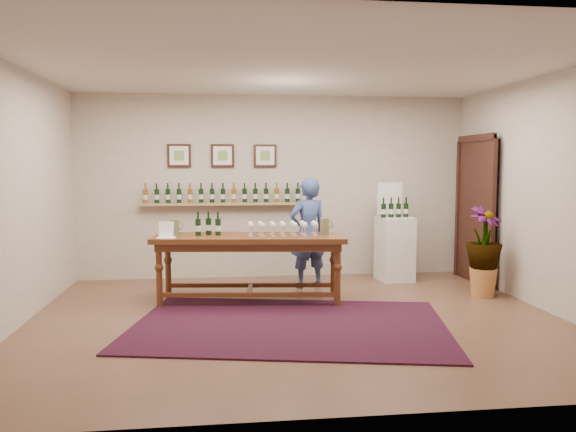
{
  "coord_description": "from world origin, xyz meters",
  "views": [
    {
      "loc": [
        -0.85,
        -6.15,
        1.73
      ],
      "look_at": [
        0.0,
        0.8,
        1.1
      ],
      "focal_mm": 35.0,
      "sensor_mm": 36.0,
      "label": 1
    }
  ],
  "objects": [
    {
      "name": "rug",
      "position": [
        -0.11,
        -0.26,
        0.01
      ],
      "size": [
        3.73,
        2.86,
        0.02
      ],
      "primitive_type": "cube",
      "rotation": [
        0.0,
        0.0,
        -0.2
      ],
      "color": "#4C0D13",
      "rests_on": "ground"
    },
    {
      "name": "pitcher_right",
      "position": [
        0.49,
        0.89,
        0.96
      ],
      "size": [
        0.15,
        0.15,
        0.21
      ],
      "primitive_type": null,
      "rotation": [
        0.0,
        0.0,
        -0.14
      ],
      "color": "#60663F",
      "rests_on": "tasting_table"
    },
    {
      "name": "table_glasses",
      "position": [
        -0.05,
        0.89,
        0.94
      ],
      "size": [
        1.28,
        0.33,
        0.18
      ],
      "primitive_type": null,
      "rotation": [
        0.0,
        0.0,
        0.02
      ],
      "color": "silver",
      "rests_on": "tasting_table"
    },
    {
      "name": "potted_plant",
      "position": [
        2.6,
        0.79,
        0.6
      ],
      "size": [
        0.73,
        0.73,
        1.03
      ],
      "rotation": [
        0.0,
        0.0,
        0.44
      ],
      "color": "#B5753C",
      "rests_on": "ground"
    },
    {
      "name": "menu_card",
      "position": [
        -1.5,
        0.8,
        0.95
      ],
      "size": [
        0.23,
        0.18,
        0.2
      ],
      "primitive_type": "cube",
      "rotation": [
        0.0,
        0.0,
        -0.1
      ],
      "color": "white",
      "rests_on": "tasting_table"
    },
    {
      "name": "tasting_table",
      "position": [
        -0.48,
        0.89,
        0.72
      ],
      "size": [
        2.47,
        1.02,
        0.85
      ],
      "rotation": [
        0.0,
        0.0,
        -0.11
      ],
      "color": "#4F2513",
      "rests_on": "ground"
    },
    {
      "name": "info_sign",
      "position": [
        1.7,
        2.06,
        1.23
      ],
      "size": [
        0.39,
        0.06,
        0.54
      ],
      "primitive_type": "cube",
      "rotation": [
        0.0,
        0.0,
        0.1
      ],
      "color": "white",
      "rests_on": "display_pedestal"
    },
    {
      "name": "display_pedestal",
      "position": [
        1.76,
        1.96,
        0.48
      ],
      "size": [
        0.52,
        0.52,
        0.96
      ],
      "primitive_type": "cube",
      "rotation": [
        0.0,
        0.0,
        0.1
      ],
      "color": "silver",
      "rests_on": "ground"
    },
    {
      "name": "pedestal_bottles",
      "position": [
        1.74,
        1.93,
        1.11
      ],
      "size": [
        0.31,
        0.11,
        0.3
      ],
      "primitive_type": null,
      "rotation": [
        0.0,
        0.0,
        0.1
      ],
      "color": "black",
      "rests_on": "display_pedestal"
    },
    {
      "name": "ground",
      "position": [
        0.0,
        0.0,
        0.0
      ],
      "size": [
        6.0,
        6.0,
        0.0
      ],
      "primitive_type": "plane",
      "color": "brown",
      "rests_on": "ground"
    },
    {
      "name": "room_shell",
      "position": [
        2.11,
        1.86,
        1.12
      ],
      "size": [
        6.0,
        6.0,
        6.0
      ],
      "color": "beige",
      "rests_on": "ground"
    },
    {
      "name": "pitcher_left",
      "position": [
        -1.41,
        1.0,
        0.95
      ],
      "size": [
        0.16,
        0.16,
        0.21
      ],
      "primitive_type": null,
      "rotation": [
        0.0,
        0.0,
        -0.23
      ],
      "color": "#60663F",
      "rests_on": "tasting_table"
    },
    {
      "name": "table_bottles",
      "position": [
        -1.0,
        0.99,
        1.01
      ],
      "size": [
        0.3,
        0.18,
        0.31
      ],
      "primitive_type": null,
      "rotation": [
        0.0,
        0.0,
        -0.05
      ],
      "color": "black",
      "rests_on": "tasting_table"
    },
    {
      "name": "person",
      "position": [
        0.39,
        1.65,
        0.78
      ],
      "size": [
        0.66,
        0.53,
        1.56
      ],
      "primitive_type": "imported",
      "rotation": [
        0.0,
        0.0,
        3.46
      ],
      "color": "#35477D",
      "rests_on": "ground"
    }
  ]
}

